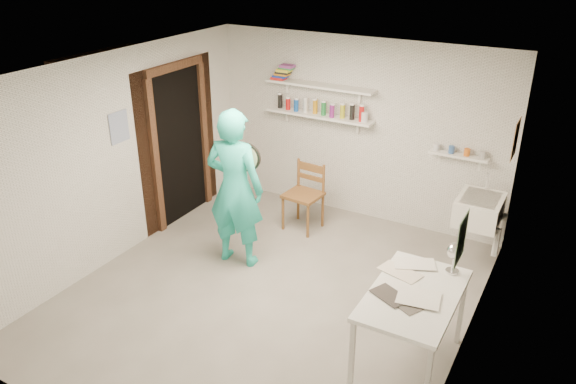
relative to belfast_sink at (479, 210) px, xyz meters
The scene contains 27 objects.
floor 2.54m from the belfast_sink, 135.83° to the right, with size 4.00×4.50×0.02m, color slate.
ceiling 2.98m from the belfast_sink, 135.83° to the right, with size 4.00×4.50×0.02m, color silver.
wall_back 1.90m from the belfast_sink, 162.26° to the left, with size 4.00×0.02×2.40m, color silver.
wall_front 4.36m from the belfast_sink, 113.84° to the right, with size 4.00×0.02×2.40m, color silver.
wall_left 4.16m from the belfast_sink, 155.67° to the right, with size 0.02×4.50×2.40m, color silver.
wall_right 1.79m from the belfast_sink, 81.30° to the right, with size 0.02×4.50×2.40m, color silver.
doorway_recess 3.81m from the belfast_sink, behind, with size 0.02×0.90×2.00m, color black.
corridor_box 4.51m from the belfast_sink, behind, with size 1.40×1.50×2.10m, color brown.
door_lintel 4.01m from the belfast_sink, behind, with size 0.06×1.05×0.10m, color brown.
door_jamb_near 3.91m from the belfast_sink, 162.82° to the right, with size 0.06×0.10×2.00m, color brown.
door_jamb_far 3.74m from the belfast_sink, behind, with size 0.06×0.10×2.00m, color brown.
shelf_lower 2.38m from the belfast_sink, 169.18° to the left, with size 1.50×0.22×0.03m, color white.
shelf_upper 2.52m from the belfast_sink, 169.18° to the left, with size 1.50×0.22×0.03m, color white.
ledge_shelf 0.75m from the belfast_sink, 130.40° to the left, with size 0.70×0.14×0.03m, color white.
poster_left 4.17m from the belfast_sink, 156.18° to the right, with size 0.01×0.28×0.36m, color #334C7F.
poster_right_a 0.89m from the belfast_sink, 22.79° to the left, with size 0.01×0.34×0.42m, color #995933.
poster_right_b 2.40m from the belfast_sink, 83.96° to the right, with size 0.01×0.30×0.38m, color #3F724C.
belfast_sink is the anchor object (origin of this frame).
man 2.77m from the belfast_sink, 152.17° to the right, with size 0.68×0.45×1.86m, color #27C4AE.
wall_clock 2.69m from the belfast_sink, 156.10° to the right, with size 0.33×0.33×0.04m, color beige.
wooden_chair 2.16m from the belfast_sink, behind, with size 0.44×0.42×0.95m, color brown.
work_table 2.08m from the belfast_sink, 93.07° to the right, with size 0.71×1.18×0.79m, color silver.
desk_lamp 1.61m from the belfast_sink, 86.92° to the right, with size 0.15×0.15×0.15m, color silver.
spray_cans 2.41m from the belfast_sink, 169.18° to the left, with size 1.32×0.06×0.17m.
book_stack 3.05m from the belfast_sink, behind, with size 0.30×0.14×0.20m.
ledge_pots 0.78m from the belfast_sink, 130.40° to the left, with size 0.48×0.07×0.09m.
papers 2.06m from the belfast_sink, 93.07° to the right, with size 0.30×0.22×0.02m.
Camera 1 is at (2.62, -4.30, 3.54)m, focal length 35.00 mm.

